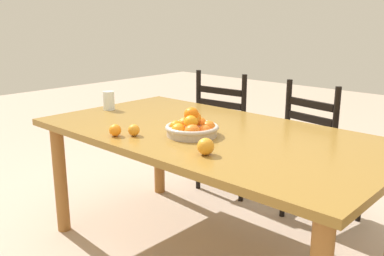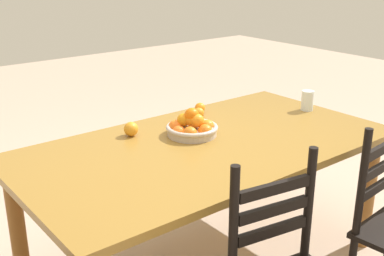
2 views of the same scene
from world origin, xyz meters
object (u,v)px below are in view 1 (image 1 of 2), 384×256
(chair_near_window, at_px, (320,156))
(fruit_bowl, at_px, (192,127))
(dining_table, at_px, (210,147))
(orange_loose_0, at_px, (134,130))
(chair_by_cabinet, at_px, (230,135))
(orange_loose_1, at_px, (115,130))
(drinking_glass, at_px, (109,101))
(orange_loose_2, at_px, (206,146))

(chair_near_window, relative_size, fruit_bowl, 3.42)
(dining_table, xyz_separation_m, orange_loose_0, (-0.22, -0.34, 0.12))
(chair_by_cabinet, bearing_deg, dining_table, 115.97)
(chair_by_cabinet, distance_m, orange_loose_1, 1.31)
(chair_by_cabinet, xyz_separation_m, drinking_glass, (-0.33, -0.88, 0.35))
(orange_loose_1, height_order, drinking_glass, drinking_glass)
(chair_near_window, height_order, chair_by_cabinet, same)
(chair_near_window, distance_m, drinking_glass, 1.43)
(chair_by_cabinet, xyz_separation_m, orange_loose_2, (0.76, -1.16, 0.33))
(drinking_glass, bearing_deg, chair_by_cabinet, 69.25)
(chair_near_window, xyz_separation_m, orange_loose_1, (-0.55, -1.21, 0.31))
(orange_loose_0, bearing_deg, fruit_bowl, 43.47)
(fruit_bowl, relative_size, orange_loose_1, 4.44)
(chair_by_cabinet, distance_m, orange_loose_0, 1.26)
(orange_loose_0, bearing_deg, chair_by_cabinet, 103.38)
(orange_loose_1, bearing_deg, drinking_glass, 146.25)
(chair_near_window, bearing_deg, orange_loose_1, 75.49)
(chair_near_window, bearing_deg, fruit_bowl, 83.91)
(dining_table, relative_size, chair_by_cabinet, 2.04)
(orange_loose_0, relative_size, orange_loose_2, 0.78)
(orange_loose_1, height_order, orange_loose_2, orange_loose_2)
(orange_loose_2, bearing_deg, drinking_glass, 165.50)
(dining_table, height_order, orange_loose_0, orange_loose_0)
(chair_by_cabinet, xyz_separation_m, orange_loose_1, (0.22, -1.25, 0.32))
(fruit_bowl, xyz_separation_m, drinking_glass, (-0.83, 0.09, 0.01))
(fruit_bowl, bearing_deg, orange_loose_0, -136.53)
(orange_loose_0, xyz_separation_m, drinking_glass, (-0.62, 0.30, 0.03))
(orange_loose_1, bearing_deg, dining_table, 54.83)
(dining_table, distance_m, chair_by_cabinet, 1.00)
(orange_loose_0, relative_size, drinking_glass, 0.49)
(orange_loose_1, distance_m, orange_loose_2, 0.55)
(orange_loose_0, bearing_deg, drinking_glass, 154.15)
(fruit_bowl, xyz_separation_m, orange_loose_2, (0.26, -0.19, -0.01))
(chair_by_cabinet, height_order, orange_loose_1, chair_by_cabinet)
(dining_table, bearing_deg, orange_loose_0, -123.42)
(dining_table, height_order, orange_loose_2, orange_loose_2)
(chair_near_window, distance_m, fruit_bowl, 1.03)
(dining_table, height_order, fruit_bowl, fruit_bowl)
(chair_by_cabinet, height_order, orange_loose_2, chair_by_cabinet)
(chair_by_cabinet, height_order, orange_loose_0, chair_by_cabinet)
(orange_loose_2, relative_size, drinking_glass, 0.63)
(chair_near_window, bearing_deg, dining_table, 81.89)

